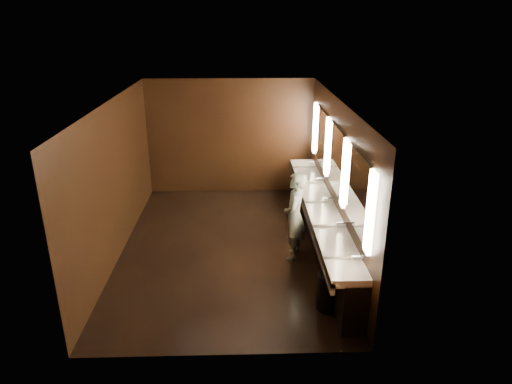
% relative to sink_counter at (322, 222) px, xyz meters
% --- Properties ---
extents(floor, '(6.00, 6.00, 0.00)m').
position_rel_sink_counter_xyz_m(floor, '(-1.79, 0.00, -0.50)').
color(floor, black).
rests_on(floor, ground).
extents(ceiling, '(4.00, 6.00, 0.02)m').
position_rel_sink_counter_xyz_m(ceiling, '(-1.79, 0.00, 2.30)').
color(ceiling, '#2D2D2B').
rests_on(ceiling, wall_back).
extents(wall_back, '(4.00, 0.02, 2.80)m').
position_rel_sink_counter_xyz_m(wall_back, '(-1.79, 3.00, 0.90)').
color(wall_back, black).
rests_on(wall_back, floor).
extents(wall_front, '(4.00, 0.02, 2.80)m').
position_rel_sink_counter_xyz_m(wall_front, '(-1.79, -3.00, 0.90)').
color(wall_front, black).
rests_on(wall_front, floor).
extents(wall_left, '(0.02, 6.00, 2.80)m').
position_rel_sink_counter_xyz_m(wall_left, '(-3.79, 0.00, 0.90)').
color(wall_left, black).
rests_on(wall_left, floor).
extents(wall_right, '(0.02, 6.00, 2.80)m').
position_rel_sink_counter_xyz_m(wall_right, '(0.21, 0.00, 0.90)').
color(wall_right, black).
rests_on(wall_right, floor).
extents(sink_counter, '(0.55, 5.40, 1.01)m').
position_rel_sink_counter_xyz_m(sink_counter, '(0.00, 0.00, 0.00)').
color(sink_counter, black).
rests_on(sink_counter, floor).
extents(mirror_band, '(0.06, 5.03, 1.15)m').
position_rel_sink_counter_xyz_m(mirror_band, '(0.19, -0.00, 1.25)').
color(mirror_band, '#FFE1BB').
rests_on(mirror_band, wall_right).
extents(person, '(0.53, 0.68, 1.63)m').
position_rel_sink_counter_xyz_m(person, '(-0.57, -0.41, 0.32)').
color(person, '#85B5C6').
rests_on(person, floor).
extents(trash_bin, '(0.43, 0.43, 0.57)m').
position_rel_sink_counter_xyz_m(trash_bin, '(-0.22, -2.01, -0.21)').
color(trash_bin, black).
rests_on(trash_bin, floor).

